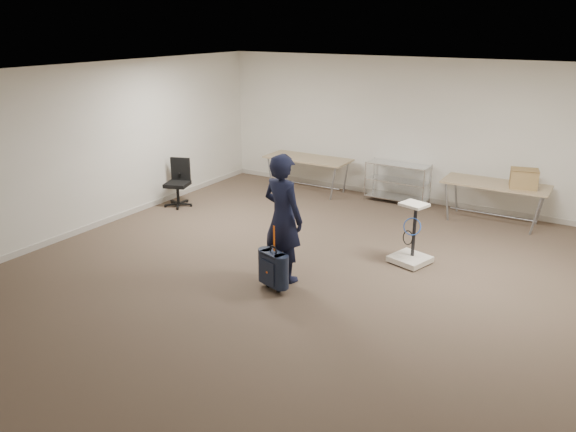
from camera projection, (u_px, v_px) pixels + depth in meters
The scene contains 10 objects.
ground at pixel (288, 280), 7.85m from camera, with size 9.00×9.00×0.00m, color #4C3A2E.
room_shell at pixel (333, 245), 8.95m from camera, with size 8.00×9.00×9.00m.
folding_table_left at pixel (308, 160), 11.75m from camera, with size 1.80×0.75×0.73m.
folding_table_right at pixel (496, 186), 9.89m from camera, with size 1.80×0.75×0.73m.
wire_shelf at pixel (398, 181), 11.10m from camera, with size 1.22×0.47×0.80m.
person at pixel (283, 218), 7.63m from camera, with size 0.65×0.43×1.79m, color black.
suitcase at pixel (273, 269), 7.46m from camera, with size 0.38×0.29×0.92m.
office_chair at pixel (179, 192), 10.97m from camera, with size 0.56×0.56×0.92m.
equipment_cart at pixel (411, 248), 8.34m from camera, with size 0.64×0.64×0.94m.
cardboard_box at pixel (524, 179), 9.55m from camera, with size 0.44×0.33×0.33m, color #A5894C.
Camera 1 is at (3.68, -6.09, 3.42)m, focal length 35.00 mm.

